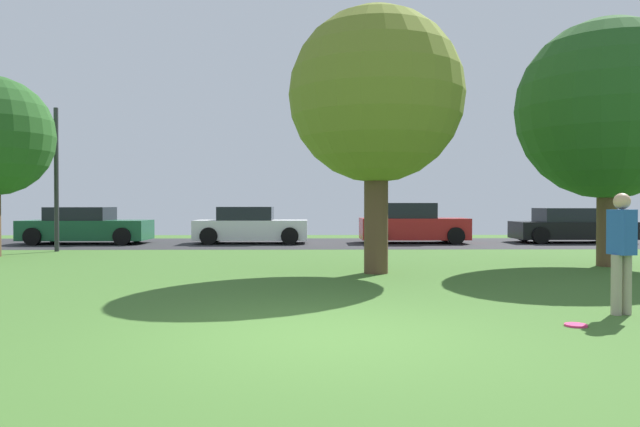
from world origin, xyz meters
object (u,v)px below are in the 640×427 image
object	(u,v)px
oak_tree_center	(608,110)
street_lamp_post	(56,180)
frisbee_disc	(576,325)
parked_car_white	(250,227)
birch_tree_lone	(376,96)
parked_car_green	(86,227)
person_bystander	(622,248)
parked_car_black	(570,227)
parked_car_red	(412,225)

from	to	relation	value
oak_tree_center	street_lamp_post	size ratio (longest dim) A/B	1.31
frisbee_disc	parked_car_white	xyz separation A→B (m)	(-5.50, 15.42, 0.63)
birch_tree_lone	parked_car_white	size ratio (longest dim) A/B	1.35
oak_tree_center	parked_car_green	size ratio (longest dim) A/B	1.29
person_bystander	street_lamp_post	distance (m)	16.39
birch_tree_lone	frisbee_disc	bearing A→B (deg)	-72.02
frisbee_disc	parked_car_black	bearing A→B (deg)	66.57
parked_car_red	street_lamp_post	size ratio (longest dim) A/B	0.89
birch_tree_lone	parked_car_white	bearing A→B (deg)	110.57
frisbee_disc	oak_tree_center	bearing A→B (deg)	61.02
frisbee_disc	parked_car_red	xyz separation A→B (m)	(0.66, 15.53, 0.68)
frisbee_disc	parked_car_green	size ratio (longest dim) A/B	0.06
oak_tree_center	person_bystander	bearing A→B (deg)	-115.09
parked_car_black	oak_tree_center	bearing A→B (deg)	-108.64
frisbee_disc	parked_car_black	size ratio (longest dim) A/B	0.06
oak_tree_center	frisbee_disc	distance (m)	8.80
person_bystander	parked_car_green	distance (m)	19.28
parked_car_green	street_lamp_post	xyz separation A→B (m)	(0.47, -3.67, 1.61)
person_bystander	birch_tree_lone	bearing A→B (deg)	14.37
person_bystander	frisbee_disc	distance (m)	1.50
street_lamp_post	person_bystander	bearing A→B (deg)	-41.98
person_bystander	parked_car_white	distance (m)	16.03
parked_car_green	parked_car_red	bearing A→B (deg)	0.92
oak_tree_center	street_lamp_post	bearing A→B (deg)	162.67
parked_car_black	street_lamp_post	xyz separation A→B (m)	(-18.00, -4.04, 1.64)
person_bystander	parked_car_black	size ratio (longest dim) A/B	0.37
oak_tree_center	street_lamp_post	xyz separation A→B (m)	(-15.06, 4.70, -1.49)
birch_tree_lone	parked_car_white	distance (m)	10.94
parked_car_red	street_lamp_post	distance (m)	12.56
person_bystander	parked_car_green	world-z (taller)	person_bystander
oak_tree_center	parked_car_green	distance (m)	17.91
parked_car_green	parked_car_black	xyz separation A→B (m)	(18.47, 0.37, -0.02)
birch_tree_lone	street_lamp_post	size ratio (longest dim) A/B	1.27
frisbee_disc	parked_car_black	distance (m)	17.13
frisbee_disc	street_lamp_post	distance (m)	16.32
oak_tree_center	person_bystander	size ratio (longest dim) A/B	3.61
birch_tree_lone	person_bystander	xyz separation A→B (m)	(2.77, -4.87, -2.90)
oak_tree_center	street_lamp_post	distance (m)	15.84
birch_tree_lone	oak_tree_center	bearing A→B (deg)	13.43
parked_car_black	street_lamp_post	distance (m)	18.52
birch_tree_lone	frisbee_disc	xyz separation A→B (m)	(1.82, -5.61, -3.78)
parked_car_green	street_lamp_post	world-z (taller)	street_lamp_post
birch_tree_lone	parked_car_red	world-z (taller)	birch_tree_lone
birch_tree_lone	parked_car_green	xyz separation A→B (m)	(-9.84, 9.72, -3.16)
parked_car_green	parked_car_white	distance (m)	6.16
person_bystander	street_lamp_post	world-z (taller)	street_lamp_post
birch_tree_lone	street_lamp_post	world-z (taller)	birch_tree_lone
parked_car_green	street_lamp_post	size ratio (longest dim) A/B	1.02
oak_tree_center	parked_car_black	distance (m)	9.73
parked_car_white	parked_car_red	size ratio (longest dim) A/B	1.05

